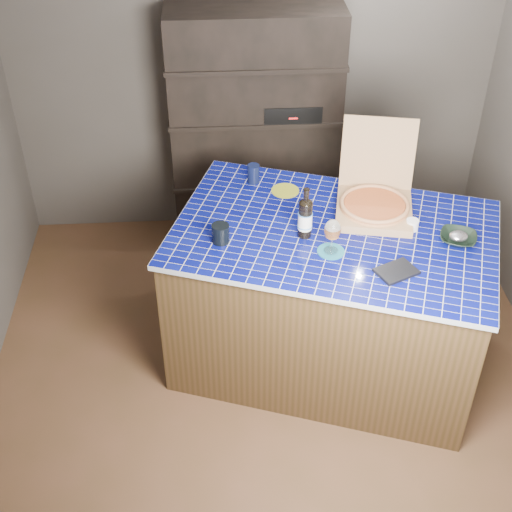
{
  "coord_description": "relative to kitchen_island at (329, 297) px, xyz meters",
  "views": [
    {
      "loc": [
        -0.29,
        -3.09,
        3.36
      ],
      "look_at": [
        -0.09,
        0.0,
        0.96
      ],
      "focal_mm": 50.0,
      "sensor_mm": 36.0,
      "label": 1
    }
  ],
  "objects": [
    {
      "name": "kitchen_island",
      "position": [
        0.0,
        0.0,
        0.0
      ],
      "size": [
        2.08,
        1.67,
        0.99
      ],
      "rotation": [
        0.0,
        0.0,
        -0.33
      ],
      "color": "#462F1B",
      "rests_on": "floor"
    },
    {
      "name": "tumbler",
      "position": [
        -0.65,
        -0.05,
        0.55
      ],
      "size": [
        0.1,
        0.1,
        0.11
      ],
      "primitive_type": "cylinder",
      "color": "black",
      "rests_on": "kitchen_island"
    },
    {
      "name": "navy_cup",
      "position": [
        -0.43,
        0.56,
        0.55
      ],
      "size": [
        0.08,
        0.08,
        0.12
      ],
      "primitive_type": "cylinder",
      "color": "black",
      "rests_on": "kitchen_island"
    },
    {
      "name": "green_trivet",
      "position": [
        -0.24,
        0.44,
        0.5
      ],
      "size": [
        0.17,
        0.17,
        0.01
      ],
      "primitive_type": "cylinder",
      "color": "olive",
      "rests_on": "kitchen_island"
    },
    {
      "name": "mead_bottle",
      "position": [
        -0.18,
        -0.03,
        0.62
      ],
      "size": [
        0.08,
        0.08,
        0.31
      ],
      "color": "black",
      "rests_on": "kitchen_island"
    },
    {
      "name": "teal_trivet",
      "position": [
        -0.05,
        -0.19,
        0.5
      ],
      "size": [
        0.15,
        0.15,
        0.01
      ],
      "primitive_type": "cylinder",
      "color": "#166277",
      "rests_on": "kitchen_island"
    },
    {
      "name": "wine_glass",
      "position": [
        -0.05,
        -0.19,
        0.64
      ],
      "size": [
        0.09,
        0.09,
        0.2
      ],
      "color": "white",
      "rests_on": "teal_trivet"
    },
    {
      "name": "white_jar",
      "position": [
        0.44,
        -0.01,
        0.53
      ],
      "size": [
        0.07,
        0.07,
        0.06
      ],
      "primitive_type": "cylinder",
      "color": "white",
      "rests_on": "kitchen_island"
    },
    {
      "name": "foil_contents",
      "position": [
        0.67,
        -0.14,
        0.54
      ],
      "size": [
        0.11,
        0.09,
        0.05
      ],
      "primitive_type": "ellipsoid",
      "color": "silver",
      "rests_on": "bowl"
    },
    {
      "name": "bowl",
      "position": [
        0.67,
        -0.14,
        0.52
      ],
      "size": [
        0.26,
        0.26,
        0.05
      ],
      "primitive_type": "imported",
      "rotation": [
        0.0,
        0.0,
        -0.36
      ],
      "color": "black",
      "rests_on": "kitchen_island"
    },
    {
      "name": "dvd_case",
      "position": [
        0.27,
        -0.39,
        0.5
      ],
      "size": [
        0.25,
        0.22,
        0.02
      ],
      "primitive_type": "cube",
      "rotation": [
        0.0,
        0.0,
        -1.13
      ],
      "color": "black",
      "rests_on": "kitchen_island"
    },
    {
      "name": "shelving_unit",
      "position": [
        -0.36,
        1.38,
        0.41
      ],
      "size": [
        1.2,
        0.41,
        1.8
      ],
      "color": "black",
      "rests_on": "floor"
    },
    {
      "name": "room",
      "position": [
        -0.37,
        -0.15,
        0.75
      ],
      "size": [
        3.5,
        3.5,
        3.5
      ],
      "color": "brown",
      "rests_on": "ground"
    },
    {
      "name": "pizza_box",
      "position": [
        0.26,
        0.19,
        0.56
      ],
      "size": [
        0.53,
        0.61,
        0.47
      ],
      "rotation": [
        0.0,
        0.0,
        -0.2
      ],
      "color": "tan",
      "rests_on": "kitchen_island"
    }
  ]
}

